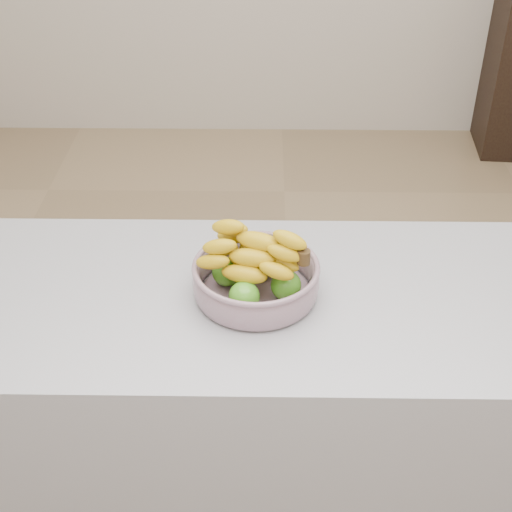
% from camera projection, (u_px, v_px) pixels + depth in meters
% --- Properties ---
extents(ground, '(4.00, 4.00, 0.00)m').
position_uv_depth(ground, '(290.00, 353.00, 2.69)').
color(ground, '#917958').
rests_on(ground, ground).
extents(counter, '(2.00, 0.60, 0.90)m').
position_uv_depth(counter, '(303.00, 437.00, 1.78)').
color(counter, '#9999A1').
rests_on(counter, ground).
extents(fruit_bowl, '(0.27, 0.27, 0.16)m').
position_uv_depth(fruit_bowl, '(256.00, 275.00, 1.50)').
color(fruit_bowl, '#9BA6BA').
rests_on(fruit_bowl, counter).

